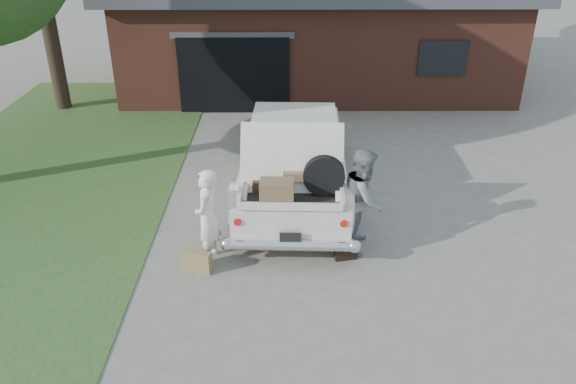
{
  "coord_description": "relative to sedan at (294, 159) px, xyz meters",
  "views": [
    {
      "loc": [
        -0.07,
        -8.02,
        5.55
      ],
      "look_at": [
        0.0,
        0.6,
        1.1
      ],
      "focal_mm": 35.0,
      "sensor_mm": 36.0,
      "label": 1
    }
  ],
  "objects": [
    {
      "name": "suitcase_left",
      "position": [
        -1.67,
        -2.8,
        -0.62
      ],
      "size": [
        0.52,
        0.31,
        0.38
      ],
      "primitive_type": "cube",
      "rotation": [
        0.0,
        0.0,
        -0.33
      ],
      "color": "#957F4B",
      "rests_on": "ground"
    },
    {
      "name": "suitcase_right",
      "position": [
        0.86,
        -2.47,
        -0.66
      ],
      "size": [
        0.4,
        0.19,
        0.3
      ],
      "primitive_type": "cube",
      "rotation": [
        0.0,
        0.0,
        0.18
      ],
      "color": "black",
      "rests_on": "ground"
    },
    {
      "name": "house",
      "position": [
        0.84,
        8.83,
        0.86
      ],
      "size": [
        12.8,
        7.8,
        3.3
      ],
      "color": "brown",
      "rests_on": "ground"
    },
    {
      "name": "woman_right",
      "position": [
        1.18,
        -2.01,
        0.13
      ],
      "size": [
        0.93,
        1.07,
        1.88
      ],
      "primitive_type": "imported",
      "rotation": [
        0.0,
        0.0,
        1.3
      ],
      "color": "gray",
      "rests_on": "ground"
    },
    {
      "name": "sedan",
      "position": [
        0.0,
        0.0,
        0.0
      ],
      "size": [
        2.35,
        5.6,
        2.15
      ],
      "rotation": [
        0.0,
        0.0,
        -0.04
      ],
      "color": "white",
      "rests_on": "ground"
    },
    {
      "name": "ground",
      "position": [
        -0.14,
        -2.64,
        -0.81
      ],
      "size": [
        90.0,
        90.0,
        0.0
      ],
      "primitive_type": "plane",
      "color": "gray",
      "rests_on": "ground"
    },
    {
      "name": "woman_left",
      "position": [
        -1.5,
        -2.45,
        0.04
      ],
      "size": [
        0.5,
        0.68,
        1.71
      ],
      "primitive_type": "imported",
      "rotation": [
        0.0,
        0.0,
        -1.72
      ],
      "color": "white",
      "rests_on": "ground"
    },
    {
      "name": "grass_strip",
      "position": [
        -5.64,
        0.36,
        -0.8
      ],
      "size": [
        6.0,
        16.0,
        0.02
      ],
      "primitive_type": "cube",
      "color": "#2D4C1E",
      "rests_on": "ground"
    }
  ]
}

